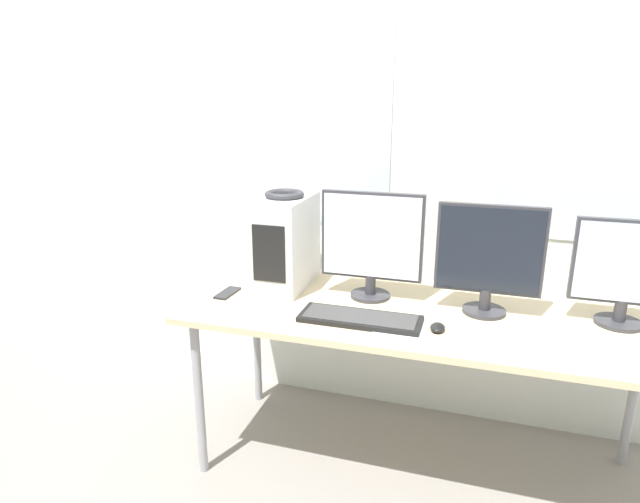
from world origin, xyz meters
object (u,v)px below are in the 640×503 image
mouse (438,327)px  cell_phone (227,293)px  pc_tower (285,242)px  headphones (284,194)px  keyboard (360,319)px  monitor_right_near (489,257)px  monitor_main (372,242)px  monitor_right_far (627,271)px

mouse → cell_phone: mouse is taller
pc_tower → headphones: (0.00, 0.00, 0.23)m
headphones → keyboard: size_ratio=0.37×
pc_tower → mouse: 0.82m
pc_tower → cell_phone: (-0.21, -0.19, -0.21)m
monitor_right_near → cell_phone: (-1.12, -0.12, -0.24)m
mouse → monitor_main: bearing=140.1°
monitor_main → cell_phone: monitor_main is taller
monitor_right_near → monitor_right_far: 0.51m
headphones → cell_phone: bearing=-137.5°
pc_tower → monitor_right_far: 1.41m
headphones → monitor_main: monitor_main is taller
mouse → headphones: bearing=157.5°
headphones → monitor_right_near: bearing=-4.5°
pc_tower → keyboard: pc_tower is taller
headphones → monitor_right_far: size_ratio=0.42×
headphones → keyboard: (0.43, -0.31, -0.42)m
mouse → monitor_right_far: bearing=21.8°
monitor_main → monitor_right_near: monitor_main is taller
pc_tower → monitor_main: bearing=-5.0°
keyboard → mouse: bearing=0.3°
monitor_right_far → cell_phone: bearing=-174.5°
headphones → monitor_right_far: (1.41, -0.04, -0.21)m
keyboard → cell_phone: bearing=170.0°
monitor_right_far → mouse: monitor_right_far is taller
monitor_main → monitor_right_near: size_ratio=1.04×
monitor_right_far → keyboard: size_ratio=0.87×
headphones → mouse: 0.90m
pc_tower → monitor_main: monitor_main is taller
mouse → monitor_right_near: bearing=54.5°
monitor_right_far → keyboard: monitor_right_far is taller
pc_tower → monitor_right_far: monitor_right_far is taller
headphones → monitor_right_far: bearing=-1.5°
pc_tower → monitor_right_near: size_ratio=0.92×
pc_tower → mouse: pc_tower is taller
monitor_right_near → mouse: bearing=-125.5°
monitor_right_far → keyboard: 1.04m
monitor_main → monitor_right_far: bearing=0.1°
pc_tower → mouse: (0.74, -0.30, -0.20)m
cell_phone → keyboard: bearing=-7.8°
keyboard → cell_phone: (-0.64, 0.11, -0.01)m
headphones → cell_phone: headphones is taller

